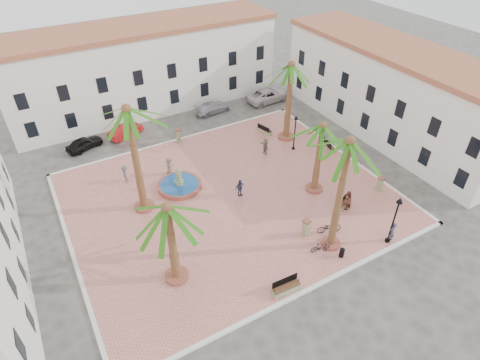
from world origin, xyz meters
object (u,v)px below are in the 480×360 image
Objects in this scene: palm_s at (348,153)px; lamppost_e at (295,127)px; bicycle_b at (320,247)px; car_white at (268,95)px; bench_s at (286,288)px; bicycle_a at (329,227)px; car_silver at (212,108)px; palm_ne at (291,74)px; fountain at (180,185)px; litter_bin at (342,253)px; pedestrian_fountain_a at (169,166)px; palm_e at (322,134)px; bollard_n at (178,135)px; pedestrian_east at (265,146)px; cyclist_b at (347,200)px; car_red at (126,131)px; pedestrian_fountain_b at (240,188)px; palm_nw at (128,121)px; bollard_se at (306,227)px; bench_ne at (264,131)px; car_black at (84,143)px; bench_e at (328,146)px; bollard_e at (380,184)px; bench_se at (343,204)px; lamppost_s at (396,213)px; palm_sw at (168,218)px; cyclist_a at (392,232)px; pedestrian_north at (125,174)px.

lamppost_e is at bearing 66.45° from palm_s.
car_white reaches higher than bicycle_b.
bench_s is 6.69m from bicycle_a.
car_white is (7.25, -0.66, 0.16)m from car_silver.
bench_s is (-11.18, -16.10, -6.71)m from palm_ne.
fountain reaches higher than litter_bin.
car_white is at bearing -10.50° from pedestrian_fountain_a.
car_silver is at bearing 52.05° from fountain.
palm_e is 15.71m from bollard_n.
bench_s is at bearing -20.62° from pedestrian_east.
cyclist_b is 0.46× the size of car_red.
pedestrian_fountain_a is at bearing -91.63° from pedestrian_east.
pedestrian_fountain_a reaches higher than pedestrian_fountain_b.
palm_nw is 1.40× the size of palm_e.
car_silver is (1.12, 22.26, -0.02)m from bicycle_a.
bollard_se reaches higher than bicycle_a.
palm_e is 11.72m from bench_ne.
bench_s is 1.35× the size of bollard_n.
bollard_se is 3.21m from litter_bin.
car_red is at bearing 46.60° from bench_ne.
pedestrian_fountain_a is 9.51m from pedestrian_east.
bollard_n is 9.42m from car_black.
bollard_n is (-10.09, 4.68, -6.22)m from palm_ne.
litter_bin is at bearing -111.02° from palm_ne.
bench_e is 1.52× the size of bollard_e.
palm_e is 6.18m from bench_se.
bench_e is 1.18× the size of cyclist_b.
palm_nw reaches higher than bench_se.
bollard_n reaches higher than bench_ne.
bollard_se is 0.98× the size of bollard_n.
pedestrian_fountain_b is at bearing 178.67° from car_red.
lamppost_s is at bearing 162.95° from bench_ne.
lamppost_s reaches higher than car_black.
bicycle_a is at bearing -8.20° from palm_sw.
cyclist_b is at bearing -30.15° from palm_nw.
car_white is (6.75, 9.91, -0.20)m from pedestrian_east.
bench_s is at bearing -67.18° from palm_nw.
cyclist_a is (1.09, -7.70, -4.72)m from palm_e.
fountain is at bearing -172.09° from car_black.
bollard_n is (-8.12, 20.80, -2.07)m from lamppost_s.
palm_s is at bearing -137.48° from pedestrian_north.
palm_ne is 12.75m from bollard_n.
palm_nw is 16.88m from lamppost_e.
pedestrian_fountain_a is at bearing -121.15° from bollard_n.
bench_ne is 8.01m from car_white.
pedestrian_east is at bearing 72.97° from bollard_se.
lamppost_s is at bearing 85.08° from cyclist_b.
palm_nw is 5.31× the size of pedestrian_fountain_a.
palm_nw reaches higher than bicycle_b.
bench_e is 0.49× the size of lamppost_s.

